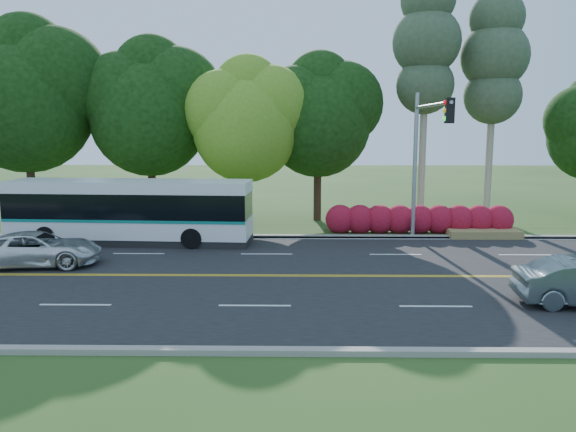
{
  "coord_description": "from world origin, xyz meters",
  "views": [
    {
      "loc": [
        0.74,
        -19.91,
        5.4
      ],
      "look_at": [
        0.44,
        2.0,
        1.91
      ],
      "focal_mm": 35.0,
      "sensor_mm": 36.0,
      "label": 1
    }
  ],
  "objects": [
    {
      "name": "suv",
      "position": [
        -9.35,
        1.35,
        0.69
      ],
      "size": [
        5.03,
        2.78,
        1.33
      ],
      "primitive_type": "imported",
      "rotation": [
        0.0,
        0.0,
        1.69
      ],
      "color": "silver",
      "rests_on": "road"
    },
    {
      "name": "traffic_signal",
      "position": [
        6.49,
        5.4,
        4.67
      ],
      "size": [
        0.42,
        6.1,
        7.0
      ],
      "color": "#979AA0",
      "rests_on": "ground"
    },
    {
      "name": "road",
      "position": [
        0.0,
        0.0,
        0.01
      ],
      "size": [
        60.0,
        14.0,
        0.02
      ],
      "primitive_type": "cube",
      "color": "black",
      "rests_on": "ground"
    },
    {
      "name": "ground",
      "position": [
        0.0,
        0.0,
        0.0
      ],
      "size": [
        120.0,
        120.0,
        0.0
      ],
      "primitive_type": "plane",
      "color": "#234717",
      "rests_on": "ground"
    },
    {
      "name": "transit_bus",
      "position": [
        -6.98,
        5.8,
        1.47
      ],
      "size": [
        11.31,
        3.07,
        2.93
      ],
      "rotation": [
        0.0,
        0.0,
        -0.06
      ],
      "color": "white",
      "rests_on": "road"
    },
    {
      "name": "curb_south",
      "position": [
        0.0,
        -7.15,
        0.07
      ],
      "size": [
        60.0,
        0.3,
        0.15
      ],
      "primitive_type": "cube",
      "color": "gray",
      "rests_on": "ground"
    },
    {
      "name": "curb_north",
      "position": [
        0.0,
        7.15,
        0.07
      ],
      "size": [
        60.0,
        0.3,
        0.15
      ],
      "primitive_type": "cube",
      "color": "gray",
      "rests_on": "ground"
    },
    {
      "name": "bougainvillea_hedge",
      "position": [
        7.18,
        8.15,
        0.72
      ],
      "size": [
        9.5,
        2.25,
        1.5
      ],
      "color": "maroon",
      "rests_on": "ground"
    },
    {
      "name": "tree_row",
      "position": [
        -5.15,
        12.13,
        6.73
      ],
      "size": [
        44.7,
        9.1,
        13.84
      ],
      "color": "black",
      "rests_on": "ground"
    },
    {
      "name": "lane_markings",
      "position": [
        -0.09,
        0.0,
        0.02
      ],
      "size": [
        57.6,
        13.82,
        0.0
      ],
      "color": "gold",
      "rests_on": "road"
    },
    {
      "name": "grass_verge",
      "position": [
        0.0,
        9.0,
        0.05
      ],
      "size": [
        60.0,
        4.0,
        0.1
      ],
      "primitive_type": "cube",
      "color": "#234717",
      "rests_on": "ground"
    }
  ]
}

